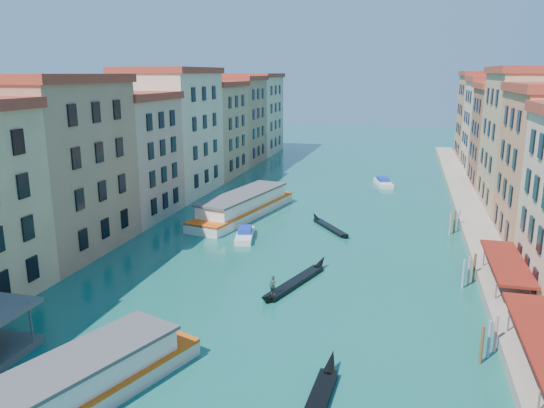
% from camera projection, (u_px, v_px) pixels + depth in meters
% --- Properties ---
extents(left_bank_palazzos, '(12.80, 128.40, 21.00)m').
position_uv_depth(left_bank_palazzos, '(155.00, 141.00, 83.33)').
color(left_bank_palazzos, '#C6B091').
rests_on(left_bank_palazzos, ground).
extents(right_bank_palazzos, '(12.80, 128.40, 21.00)m').
position_uv_depth(right_bank_palazzos, '(542.00, 153.00, 70.16)').
color(right_bank_palazzos, '#A03F31').
rests_on(right_bank_palazzos, ground).
extents(quay, '(4.00, 140.00, 1.00)m').
position_uv_depth(quay, '(472.00, 216.00, 74.31)').
color(quay, gray).
rests_on(quay, ground).
extents(mooring_poles_right, '(1.44, 54.24, 3.20)m').
position_uv_depth(mooring_poles_right, '(484.00, 324.00, 40.76)').
color(mooring_poles_right, brown).
rests_on(mooring_poles_right, ground).
extents(vaporetto_near, '(11.35, 20.74, 3.03)m').
position_uv_depth(vaporetto_near, '(56.00, 395.00, 31.59)').
color(vaporetto_near, beige).
rests_on(vaporetto_near, ground).
extents(vaporetto_far, '(9.78, 23.17, 3.36)m').
position_uv_depth(vaporetto_far, '(244.00, 205.00, 76.37)').
color(vaporetto_far, silver).
rests_on(vaporetto_far, ground).
extents(gondola_fore, '(4.91, 12.22, 2.51)m').
position_uv_depth(gondola_fore, '(295.00, 281.00, 51.55)').
color(gondola_fore, black).
rests_on(gondola_fore, ground).
extents(gondola_far, '(6.88, 9.39, 1.54)m').
position_uv_depth(gondola_far, '(329.00, 226.00, 70.14)').
color(gondola_far, black).
rests_on(gondola_far, ground).
extents(motorboat_mid, '(3.27, 6.57, 1.30)m').
position_uv_depth(motorboat_mid, '(245.00, 234.00, 66.06)').
color(motorboat_mid, white).
rests_on(motorboat_mid, ground).
extents(motorboat_far, '(4.00, 7.23, 1.43)m').
position_uv_depth(motorboat_far, '(383.00, 182.00, 97.20)').
color(motorboat_far, white).
rests_on(motorboat_far, ground).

